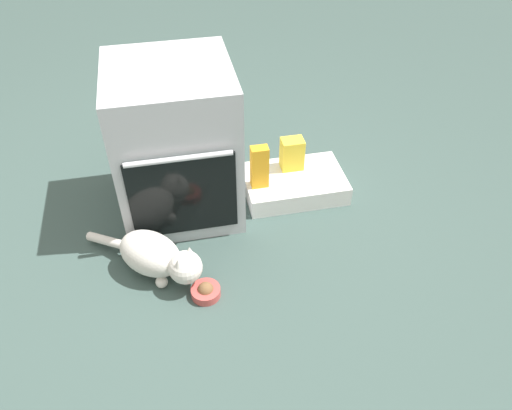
# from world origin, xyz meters

# --- Properties ---
(ground) EXTENTS (8.00, 8.00, 0.00)m
(ground) POSITION_xyz_m (0.00, 0.00, 0.00)
(ground) COLOR #384C47
(oven) EXTENTS (0.58, 0.63, 0.79)m
(oven) POSITION_xyz_m (0.05, 0.41, 0.39)
(oven) COLOR #B7BABF
(oven) RESTS_ON ground
(pantry_cabinet) EXTENTS (0.54, 0.36, 0.11)m
(pantry_cabinet) POSITION_xyz_m (0.66, 0.39, 0.05)
(pantry_cabinet) COLOR white
(pantry_cabinet) RESTS_ON ground
(food_bowl) EXTENTS (0.13, 0.13, 0.07)m
(food_bowl) POSITION_xyz_m (0.09, -0.23, 0.03)
(food_bowl) COLOR #C64C47
(food_bowl) RESTS_ON ground
(cat) EXTENTS (0.54, 0.48, 0.22)m
(cat) POSITION_xyz_m (-0.11, -0.06, 0.12)
(cat) COLOR silver
(cat) RESTS_ON ground
(snack_bag) EXTENTS (0.12, 0.09, 0.18)m
(snack_bag) POSITION_xyz_m (0.66, 0.47, 0.20)
(snack_bag) COLOR yellow
(snack_bag) RESTS_ON pantry_cabinet
(juice_carton) EXTENTS (0.09, 0.06, 0.24)m
(juice_carton) POSITION_xyz_m (0.46, 0.35, 0.23)
(juice_carton) COLOR orange
(juice_carton) RESTS_ON pantry_cabinet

